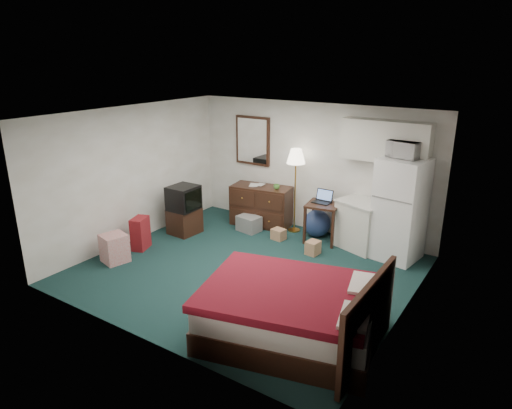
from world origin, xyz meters
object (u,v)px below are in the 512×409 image
Objects in this scene: desk at (323,222)px; fridge at (400,209)px; tv_stand at (185,221)px; floor_lamp at (295,191)px; bed at (290,313)px; suitcase at (140,233)px; kitchen_counter at (361,226)px; dresser at (261,206)px.

fridge is at bearing -7.55° from desk.
desk is at bearing 28.21° from tv_stand.
floor_lamp is 3.62m from bed.
tv_stand is 1.02m from suitcase.
floor_lamp is 1.94× the size of kitchen_counter.
suitcase is (-2.58, -2.11, -0.08)m from desk.
fridge is at bearing 14.69° from kitchen_counter.
kitchen_counter is (0.71, 0.09, 0.06)m from desk.
bed is (-0.39, -3.04, -0.55)m from fridge.
fridge is at bearing -10.62° from dresser.
desk is 3.33m from suitcase.
tv_stand is (-3.41, 1.89, -0.08)m from bed.
tv_stand is at bearing -164.89° from desk.
desk is (1.42, -0.11, -0.04)m from dresser.
kitchen_counter is 3.10m from bed.
fridge reaches higher than tv_stand.
tv_stand is at bearing -140.40° from kitchen_counter.
dresser is 1.43m from desk.
fridge is (2.80, -0.06, 0.46)m from dresser.
floor_lamp is 2.23m from tv_stand.
desk is 0.72m from kitchen_counter.
suitcase is (-3.29, -2.20, -0.13)m from kitchen_counter.
dresser is 0.73× the size of floor_lamp.
dresser is 2.13m from kitchen_counter.
desk is 0.36× the size of bed.
kitchen_counter is at bearing 14.34° from suitcase.
floor_lamp reaches higher than suitcase.
dresser reaches higher than suitcase.
bed is 3.67m from suitcase.
kitchen_counter reaches higher than desk.
desk is 1.47m from fridge.
bed is at bearing -61.52° from dresser.
floor_lamp reaches higher than dresser.
tv_stand is at bearing 137.06° from bed.
fridge is (1.38, 0.04, 0.50)m from desk.
tv_stand is at bearing -154.64° from fridge.
suitcase is at bearing -129.56° from floor_lamp.
dresser is 2.50m from suitcase.
fridge is at bearing 68.67° from bed.
kitchen_counter is 3.96m from suitcase.
fridge is (2.07, -0.13, 0.05)m from floor_lamp.
floor_lamp is 2.23× the size of desk.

